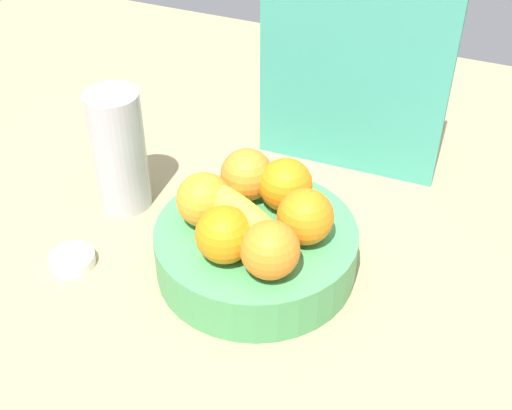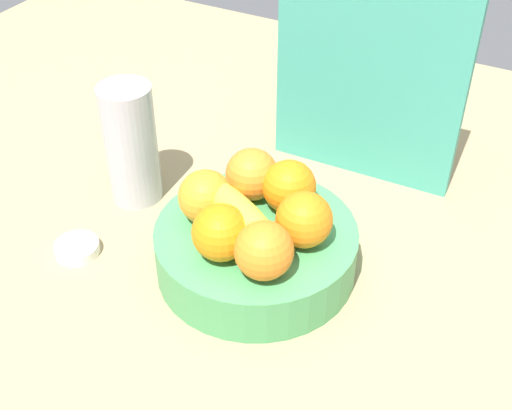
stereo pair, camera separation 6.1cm
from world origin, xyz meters
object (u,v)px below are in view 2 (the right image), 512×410
Objects in this scene: orange_center at (206,197)px; orange_back_left at (220,232)px; cutting_board at (370,66)px; orange_top_stack at (304,220)px; orange_front_right at (252,174)px; fruit_bowl at (256,249)px; banana_bunch at (241,219)px; orange_front_left at (289,187)px; thermos_tumbler at (131,144)px; jar_lid at (77,248)px; orange_back_right at (264,250)px.

orange_center and orange_back_left have the same top height.
orange_top_stack is at bearing -85.86° from cutting_board.
orange_back_left is at bearing -79.59° from orange_front_right.
banana_bunch is (-0.87, -2.28, 6.34)cm from fruit_bowl.
orange_back_left is at bearing -105.40° from orange_front_left.
orange_back_left is at bearing -28.10° from thermos_tumbler.
cutting_board is at bearing 69.82° from orange_center.
fruit_bowl is 24.42cm from jar_lid.
thermos_tumbler is (-22.20, 7.74, -0.53)cm from banana_bunch.
orange_back_right is (4.42, -6.37, 6.74)cm from fruit_bowl.
orange_front_left and orange_back_right have the same top height.
orange_front_right is at bearing -110.76° from cutting_board.
orange_back_right reaches higher than fruit_bowl.
cutting_board is (4.56, 29.44, 8.41)cm from banana_bunch.
orange_front_right is 14.89cm from orange_back_right.
jar_lid is (-27.05, -2.44, -9.24)cm from orange_back_right.
banana_bunch is at bearing 142.25° from orange_back_right.
fruit_bowl is 3.71× the size of orange_back_right.
orange_front_right is at bearing 38.28° from jar_lid.
orange_back_right is 1.16× the size of jar_lid.
orange_center is 12.32cm from orange_back_right.
orange_center is 0.39× the size of thermos_tumbler.
banana_bunch is at bearing 78.30° from orange_back_left.
fruit_bowl is 9.81cm from orange_front_right.
orange_back_left reaches higher than banana_bunch.
orange_front_left is 0.41× the size of banana_bunch.
thermos_tumbler is at bearing 158.60° from orange_center.
thermos_tumbler reaches higher than jar_lid.
orange_front_left is at bearing 102.73° from orange_back_right.
thermos_tumbler is (-23.06, 5.47, 5.81)cm from fruit_bowl.
orange_front_left and orange_back_left have the same top height.
orange_back_right is 7.38cm from orange_top_stack.
orange_front_left reaches higher than fruit_bowl.
thermos_tumbler is (-24.71, -0.46, -0.93)cm from orange_front_left.
orange_back_right is at bearing -77.27° from orange_front_left.
orange_back_left is (5.01, -5.01, 0.00)cm from orange_center.
banana_bunch is 23.51cm from thermos_tumbler.
orange_back_left is 0.41× the size of banana_bunch.
orange_top_stack is (4.49, -5.12, 0.00)cm from orange_front_left.
orange_center is 5.94cm from banana_bunch.
orange_center is 31.02cm from cutting_board.
orange_front_right is at bearing 109.70° from banana_bunch.
orange_center is at bearing 26.15° from jar_lid.
fruit_bowl is at bearing -98.90° from cutting_board.
orange_front_left is at bearing 39.72° from orange_center.
orange_back_right is (6.05, -0.40, 0.00)cm from orange_back_left.
orange_back_left is 34.51cm from cutting_board.
fruit_bowl is 1.43× the size of thermos_tumbler.
banana_bunch is 24.39cm from jar_lid.
orange_top_stack is at bearing 7.43° from fruit_bowl.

